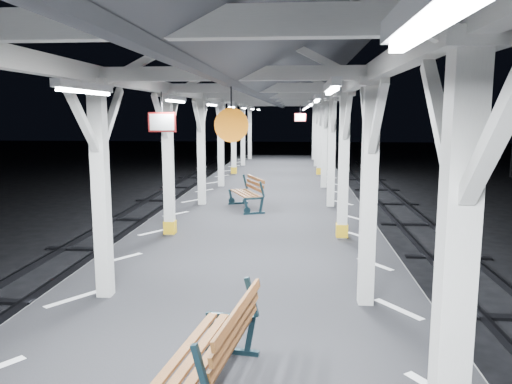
# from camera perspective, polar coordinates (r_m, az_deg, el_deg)

# --- Properties ---
(ground) EXTENTS (120.00, 120.00, 0.00)m
(ground) POSITION_cam_1_polar(r_m,az_deg,el_deg) (10.04, -1.14, -13.39)
(ground) COLOR black
(ground) RESTS_ON ground
(platform) EXTENTS (6.00, 50.00, 1.00)m
(platform) POSITION_cam_1_polar(r_m,az_deg,el_deg) (9.86, -1.15, -10.70)
(platform) COLOR black
(platform) RESTS_ON ground
(hazard_stripes_left) EXTENTS (1.00, 48.00, 0.01)m
(hazard_stripes_left) POSITION_cam_1_polar(r_m,az_deg,el_deg) (10.24, -15.04, -7.31)
(hazard_stripes_left) COLOR silver
(hazard_stripes_left) RESTS_ON platform
(hazard_stripes_right) EXTENTS (1.00, 48.00, 0.01)m
(hazard_stripes_right) POSITION_cam_1_polar(r_m,az_deg,el_deg) (9.77, 13.43, -8.03)
(hazard_stripes_right) COLOR silver
(hazard_stripes_right) RESTS_ON platform
(track_left) EXTENTS (2.20, 60.00, 0.16)m
(track_left) POSITION_cam_1_polar(r_m,az_deg,el_deg) (11.61, -27.01, -10.85)
(track_left) COLOR #2D2D33
(track_left) RESTS_ON ground
(track_right) EXTENTS (2.20, 60.00, 0.16)m
(track_right) POSITION_cam_1_polar(r_m,az_deg,el_deg) (10.76, 27.13, -12.41)
(track_right) COLOR #2D2D33
(track_right) RESTS_ON ground
(canopy) EXTENTS (5.40, 49.00, 4.65)m
(canopy) POSITION_cam_1_polar(r_m,az_deg,el_deg) (9.30, -1.24, 13.57)
(canopy) COLOR silver
(canopy) RESTS_ON platform
(bench_near) EXTENTS (0.92, 1.87, 0.97)m
(bench_near) POSITION_cam_1_polar(r_m,az_deg,el_deg) (5.22, -4.37, -17.16)
(bench_near) COLOR #132830
(bench_near) RESTS_ON platform
(bench_mid) EXTENTS (1.25, 1.86, 0.95)m
(bench_mid) POSITION_cam_1_polar(r_m,az_deg,el_deg) (14.85, -0.82, -0.01)
(bench_mid) COLOR #132830
(bench_mid) RESTS_ON platform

